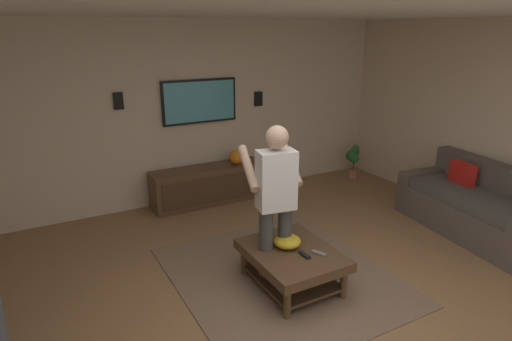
# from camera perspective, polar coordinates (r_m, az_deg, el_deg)

# --- Properties ---
(ground_plane) EXTENTS (8.02, 8.02, 0.00)m
(ground_plane) POSITION_cam_1_polar(r_m,az_deg,el_deg) (4.13, 7.60, -18.84)
(ground_plane) COLOR olive
(wall_back_tv) EXTENTS (0.10, 6.89, 2.63)m
(wall_back_tv) POSITION_cam_1_polar(r_m,az_deg,el_deg) (6.39, -9.85, 7.42)
(wall_back_tv) COLOR #C6B299
(wall_back_tv) RESTS_ON ground
(area_rug) EXTENTS (2.40, 2.10, 0.01)m
(area_rug) POSITION_cam_1_polar(r_m,az_deg,el_deg) (4.69, 3.27, -13.67)
(area_rug) COLOR #7A604C
(area_rug) RESTS_ON ground
(couch) EXTENTS (1.99, 1.08, 0.87)m
(couch) POSITION_cam_1_polar(r_m,az_deg,el_deg) (6.14, 27.03, -4.47)
(couch) COLOR #564C47
(couch) RESTS_ON ground
(coffee_table) EXTENTS (1.00, 0.80, 0.40)m
(coffee_table) POSITION_cam_1_polar(r_m,az_deg,el_deg) (4.39, 4.75, -11.65)
(coffee_table) COLOR #513823
(coffee_table) RESTS_ON ground
(media_console) EXTENTS (0.45, 1.70, 0.55)m
(media_console) POSITION_cam_1_polar(r_m,az_deg,el_deg) (6.44, -6.23, -1.91)
(media_console) COLOR #513823
(media_console) RESTS_ON ground
(tv) EXTENTS (0.05, 1.12, 0.63)m
(tv) POSITION_cam_1_polar(r_m,az_deg,el_deg) (6.36, -7.45, 9.05)
(tv) COLOR black
(person_standing) EXTENTS (0.60, 0.60, 1.64)m
(person_standing) POSITION_cam_1_polar(r_m,az_deg,el_deg) (4.18, 2.58, -3.50)
(person_standing) COLOR #3F3F3F
(person_standing) RESTS_ON ground
(potted_plant_short) EXTENTS (0.23, 0.23, 0.59)m
(potted_plant_short) POSITION_cam_1_polar(r_m,az_deg,el_deg) (7.64, 12.75, 1.69)
(potted_plant_short) COLOR #9E6B4C
(potted_plant_short) RESTS_ON ground
(bowl) EXTENTS (0.27, 0.27, 0.12)m
(bowl) POSITION_cam_1_polar(r_m,az_deg,el_deg) (4.38, 4.15, -9.30)
(bowl) COLOR gold
(bowl) RESTS_ON coffee_table
(remote_white) EXTENTS (0.15, 0.05, 0.02)m
(remote_white) POSITION_cam_1_polar(r_m,az_deg,el_deg) (4.44, 4.37, -9.58)
(remote_white) COLOR white
(remote_white) RESTS_ON coffee_table
(remote_black) EXTENTS (0.15, 0.05, 0.02)m
(remote_black) POSITION_cam_1_polar(r_m,az_deg,el_deg) (4.25, 6.45, -11.02)
(remote_black) COLOR black
(remote_black) RESTS_ON coffee_table
(remote_grey) EXTENTS (0.16, 0.10, 0.02)m
(remote_grey) POSITION_cam_1_polar(r_m,az_deg,el_deg) (4.29, 8.31, -10.77)
(remote_grey) COLOR slate
(remote_grey) RESTS_ON coffee_table
(vase_round) EXTENTS (0.22, 0.22, 0.22)m
(vase_round) POSITION_cam_1_polar(r_m,az_deg,el_deg) (6.46, -2.63, 1.83)
(vase_round) COLOR orange
(vase_round) RESTS_ON media_console
(wall_speaker_left) EXTENTS (0.06, 0.12, 0.22)m
(wall_speaker_left) POSITION_cam_1_polar(r_m,az_deg,el_deg) (6.79, 0.31, 9.46)
(wall_speaker_left) COLOR black
(wall_speaker_right) EXTENTS (0.06, 0.12, 0.22)m
(wall_speaker_right) POSITION_cam_1_polar(r_m,az_deg,el_deg) (6.04, -17.72, 8.75)
(wall_speaker_right) COLOR black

